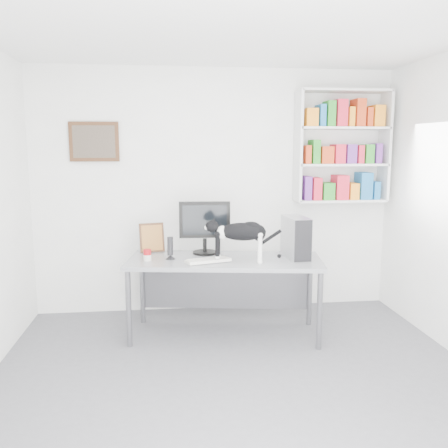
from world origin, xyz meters
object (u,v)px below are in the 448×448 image
Objects in this scene: monitor at (205,227)px; speaker at (170,248)px; bookshelf at (342,146)px; desk at (225,297)px; soup_can at (147,255)px; cat at (240,242)px; leaning_print at (152,237)px; pc_tower at (296,237)px; keyboard at (208,260)px.

speaker is at bearing -147.54° from monitor.
bookshelf is 1.82m from monitor.
monitor is (-0.17, 0.25, 0.66)m from desk.
cat is (0.87, -0.17, 0.14)m from soup_can.
cat is (0.84, -0.55, 0.04)m from leaning_print.
bookshelf reaches higher than cat.
pc_tower is at bearing 6.59° from desk.
speaker is 0.73× the size of leaning_print.
cat is at bearing -24.31° from keyboard.
pc_tower reaches higher than soup_can.
monitor is at bearing 74.02° from keyboard.
bookshelf is 2.05m from keyboard.
monitor reaches higher than soup_can.
leaning_print reaches higher than keyboard.
pc_tower is at bearing -14.56° from monitor.
speaker reaches higher than keyboard.
bookshelf is 2.24m from speaker.
desk is 0.45m from keyboard.
bookshelf is 11.38× the size of soup_can.
leaning_print is 2.85× the size of soup_can.
leaning_print is (-0.18, 0.34, 0.04)m from speaker.
cat reaches higher than speaker.
soup_can is (-0.74, 0.02, 0.44)m from desk.
speaker is (-0.52, 0.05, 0.50)m from desk.
pc_tower is at bearing -27.39° from leaning_print.
pc_tower is at bearing 23.19° from cat.
speaker is 2.09× the size of soup_can.
monitor is at bearing 35.51° from speaker.
cat reaches higher than desk.
pc_tower is 1.44m from soup_can.
monitor is (-1.57, -0.44, -0.80)m from bookshelf.
cat is at bearing -171.72° from pc_tower.
pc_tower reaches higher than keyboard.
leaning_print is at bearing 156.88° from cat.
soup_can is 0.90m from cat.
monitor is 0.65m from soup_can.
pc_tower is (0.87, 0.09, 0.19)m from keyboard.
soup_can is at bearing -162.59° from bookshelf.
desk is at bearing 17.50° from keyboard.
pc_tower is 1.30× the size of leaning_print.
desk is at bearing -52.31° from monitor.
leaning_print is (-0.54, 0.51, 0.14)m from keyboard.
soup_can is (-0.57, 0.13, 0.04)m from keyboard.
keyboard is 1.35× the size of leaning_print.
pc_tower is (0.70, -0.03, 0.59)m from desk.
bookshelf reaches higher than keyboard.
bookshelf is at bearing 43.86° from cat.
speaker is (-1.22, 0.08, -0.09)m from pc_tower.
monitor is at bearing 157.72° from pc_tower.
keyboard is at bearing -54.15° from leaning_print.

